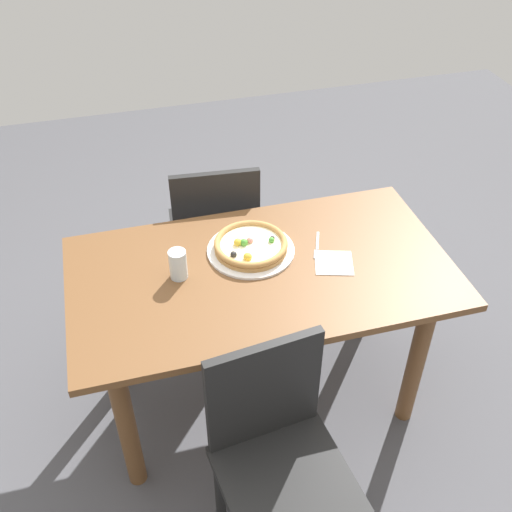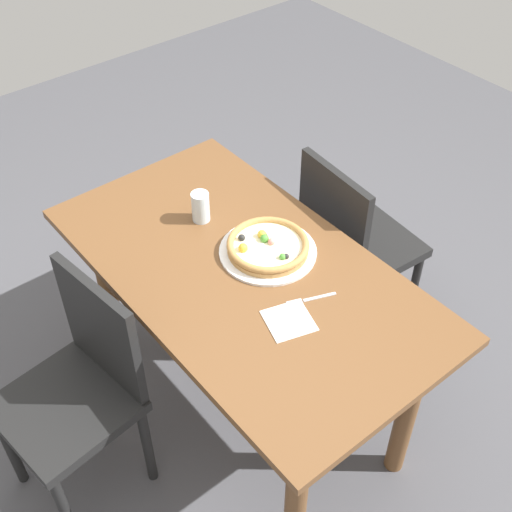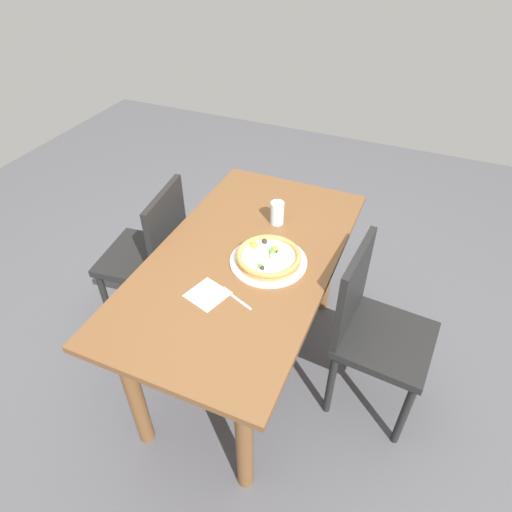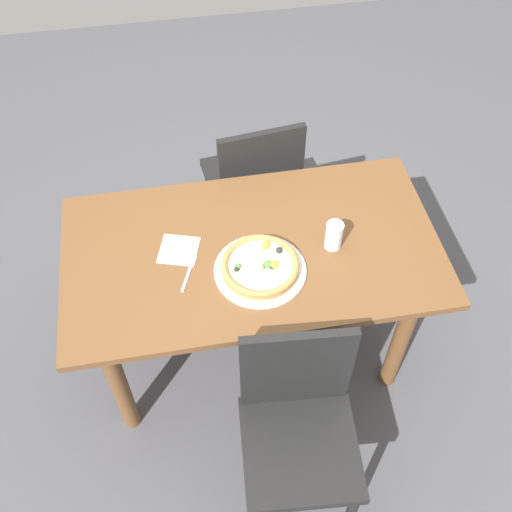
% 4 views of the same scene
% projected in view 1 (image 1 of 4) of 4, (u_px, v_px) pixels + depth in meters
% --- Properties ---
extents(ground_plane, '(6.00, 6.00, 0.00)m').
position_uv_depth(ground_plane, '(260.00, 396.00, 2.70)').
color(ground_plane, '#4C4C51').
extents(dining_table, '(1.41, 0.77, 0.75)m').
position_uv_depth(dining_table, '(261.00, 295.00, 2.30)').
color(dining_table, brown).
rests_on(dining_table, ground).
extents(chair_near, '(0.43, 0.43, 0.89)m').
position_uv_depth(chair_near, '(215.00, 232.00, 2.82)').
color(chair_near, black).
rests_on(chair_near, ground).
extents(chair_far, '(0.45, 0.45, 0.89)m').
position_uv_depth(chair_far, '(278.00, 456.00, 1.92)').
color(chair_far, black).
rests_on(chair_far, ground).
extents(plate, '(0.33, 0.33, 0.01)m').
position_uv_depth(plate, '(251.00, 250.00, 2.30)').
color(plate, white).
rests_on(plate, dining_table).
extents(pizza, '(0.28, 0.28, 0.05)m').
position_uv_depth(pizza, '(251.00, 245.00, 2.28)').
color(pizza, '#B78447').
rests_on(pizza, plate).
extents(fork, '(0.08, 0.16, 0.00)m').
position_uv_depth(fork, '(317.00, 247.00, 2.32)').
color(fork, silver).
rests_on(fork, dining_table).
extents(drinking_glass, '(0.06, 0.06, 0.11)m').
position_uv_depth(drinking_glass, '(178.00, 264.00, 2.15)').
color(drinking_glass, silver).
rests_on(drinking_glass, dining_table).
extents(napkin, '(0.17, 0.17, 0.00)m').
position_uv_depth(napkin, '(334.00, 263.00, 2.25)').
color(napkin, white).
rests_on(napkin, dining_table).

